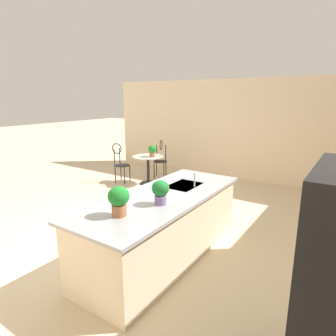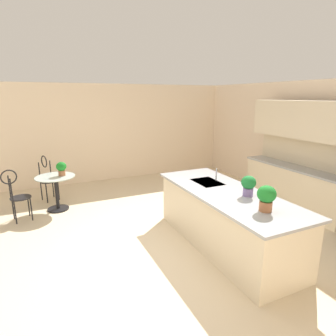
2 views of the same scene
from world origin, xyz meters
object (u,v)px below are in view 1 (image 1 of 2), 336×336
at_px(chair_near_window, 161,157).
at_px(potted_plant_counter_near, 160,191).
at_px(bistro_table, 148,167).
at_px(potted_plant_counter_far, 119,199).
at_px(chair_by_island, 120,161).
at_px(potted_plant_on_table, 152,150).

relative_size(chair_near_window, potted_plant_counter_near, 3.39).
distance_m(bistro_table, potted_plant_counter_far, 4.32).
xyz_separation_m(chair_by_island, potted_plant_counter_far, (3.29, 3.06, 0.54)).
distance_m(bistro_table, potted_plant_on_table, 0.48).
bearing_deg(potted_plant_counter_near, bistro_table, -140.08).
relative_size(chair_by_island, potted_plant_counter_near, 3.39).
xyz_separation_m(bistro_table, potted_plant_counter_near, (3.01, 2.52, 0.65)).
bearing_deg(bistro_table, potted_plant_counter_near, 39.92).
bearing_deg(chair_near_window, potted_plant_counter_near, 35.24).
distance_m(chair_by_island, potted_plant_on_table, 0.96).
bearing_deg(chair_by_island, bistro_table, 110.60).
relative_size(potted_plant_on_table, potted_plant_counter_far, 0.86).
height_order(chair_by_island, potted_plant_counter_far, potted_plant_counter_far).
bearing_deg(potted_plant_on_table, chair_by_island, -72.46).
bearing_deg(chair_near_window, bistro_table, 10.29).
relative_size(chair_near_window, potted_plant_on_table, 3.56).
bearing_deg(potted_plant_counter_far, chair_near_window, -150.10).
height_order(chair_near_window, potted_plant_on_table, chair_near_window).
distance_m(chair_near_window, chair_by_island, 1.18).
bearing_deg(potted_plant_on_table, chair_near_window, -159.74).
height_order(chair_by_island, potted_plant_counter_near, potted_plant_counter_near).
distance_m(chair_near_window, potted_plant_on_table, 0.86).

